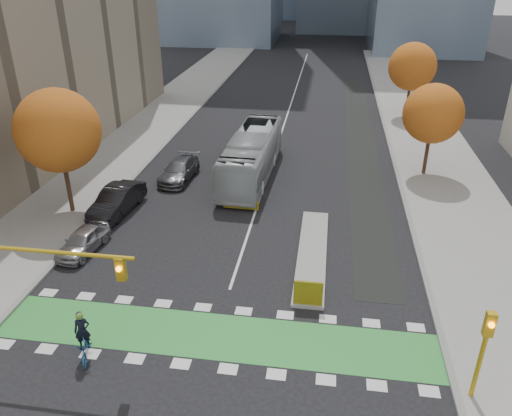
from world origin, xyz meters
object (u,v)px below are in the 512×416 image
(traffic_signal_east, at_px, (485,343))
(parked_car_c, at_px, (179,170))
(tree_east_near, at_px, (433,114))
(parked_car_a, at_px, (83,241))
(cyclist, at_px, (85,342))
(hazard_board, at_px, (308,293))
(tree_west, at_px, (58,131))
(traffic_signal_west, at_px, (4,271))
(parked_car_b, at_px, (117,200))
(tree_east_far, at_px, (412,67))
(bus, at_px, (252,155))

(traffic_signal_east, height_order, parked_car_c, traffic_signal_east)
(tree_east_near, relative_size, parked_car_c, 1.39)
(tree_east_near, distance_m, parked_car_a, 25.89)
(cyclist, height_order, parked_car_a, cyclist)
(hazard_board, distance_m, tree_east_near, 19.93)
(hazard_board, relative_size, cyclist, 0.61)
(tree_west, height_order, cyclist, tree_west)
(traffic_signal_west, relative_size, parked_car_b, 1.64)
(tree_west, relative_size, parked_car_b, 1.59)
(cyclist, bearing_deg, hazard_board, 6.55)
(tree_west, bearing_deg, tree_east_far, 46.70)
(traffic_signal_west, xyz_separation_m, parked_car_c, (1.41, 18.87, -3.30))
(tree_east_far, xyz_separation_m, cyclist, (-17.55, -38.56, -4.48))
(hazard_board, xyz_separation_m, parked_car_c, (-10.52, 14.16, -0.06))
(hazard_board, bearing_deg, cyclist, -152.29)
(traffic_signal_east, bearing_deg, cyclist, -179.83)
(tree_west, distance_m, parked_car_b, 5.65)
(tree_east_near, distance_m, tree_east_far, 16.01)
(tree_east_far, xyz_separation_m, traffic_signal_west, (-20.43, -38.51, -1.21))
(traffic_signal_west, distance_m, traffic_signal_east, 18.48)
(hazard_board, relative_size, tree_east_far, 0.18)
(parked_car_a, bearing_deg, hazard_board, -7.27)
(cyclist, xyz_separation_m, parked_car_b, (-3.95, 13.00, 0.09))
(bus, distance_m, parked_car_b, 10.78)
(cyclist, bearing_deg, tree_west, 97.79)
(tree_west, height_order, traffic_signal_east, tree_west)
(tree_east_near, relative_size, parked_car_a, 1.77)
(bus, xyz_separation_m, parked_car_c, (-5.34, -1.45, -0.99))
(tree_west, relative_size, parked_car_c, 1.62)
(tree_west, height_order, parked_car_b, tree_west)
(parked_car_a, xyz_separation_m, parked_car_c, (2.48, 10.91, 0.06))
(tree_east_far, height_order, bus, tree_east_far)
(tree_east_near, distance_m, cyclist, 28.57)
(bus, relative_size, parked_car_c, 2.45)
(tree_east_near, xyz_separation_m, bus, (-13.18, -2.19, -3.13))
(parked_car_b, xyz_separation_m, parked_car_c, (2.48, 5.91, -0.12))
(traffic_signal_west, distance_m, cyclist, 4.36)
(bus, height_order, parked_car_c, bus)
(traffic_signal_west, relative_size, traffic_signal_east, 2.08)
(traffic_signal_east, xyz_separation_m, parked_car_a, (-19.50, 7.95, -2.05))
(tree_west, relative_size, traffic_signal_east, 2.01)
(parked_car_b, bearing_deg, tree_east_near, 30.45)
(tree_east_far, xyz_separation_m, traffic_signal_east, (-2.00, -38.51, -2.51))
(bus, bearing_deg, tree_east_near, 11.44)
(hazard_board, bearing_deg, tree_east_far, 75.88)
(hazard_board, xyz_separation_m, tree_east_far, (8.50, 33.80, 4.44))
(traffic_signal_east, bearing_deg, tree_east_far, 87.03)
(tree_east_far, bearing_deg, parked_car_a, -125.13)
(hazard_board, distance_m, parked_car_b, 15.39)
(tree_east_far, relative_size, bus, 0.62)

